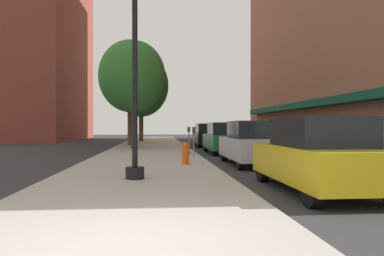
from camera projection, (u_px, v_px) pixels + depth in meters
name	position (u px, v px, depth m)	size (l,w,h in m)	color
ground_plane	(218.00, 151.00, 22.32)	(90.00, 90.00, 0.00)	#2D2D30
sidewalk_slab	(150.00, 149.00, 22.96)	(4.80, 50.00, 0.12)	#A8A399
building_far_background	(50.00, 48.00, 39.84)	(6.80, 18.00, 19.61)	brown
lamppost	(135.00, 58.00, 9.55)	(0.48, 0.48, 5.90)	black
fire_hydrant	(186.00, 153.00, 13.23)	(0.33, 0.26, 0.79)	#E05614
parking_meter_near	(194.00, 138.00, 16.62)	(0.14, 0.09, 1.31)	slate
parking_meter_far	(189.00, 136.00, 19.36)	(0.14, 0.09, 1.31)	slate
tree_near	(130.00, 76.00, 27.09)	(4.55, 4.55, 7.59)	#4C3823
tree_mid	(134.00, 77.00, 22.46)	(3.74, 3.74, 6.49)	#422D1E
tree_far	(141.00, 85.00, 33.69)	(4.92, 4.92, 7.85)	#4C3823
car_yellow	(317.00, 156.00, 8.34)	(1.80, 4.30, 1.66)	black
car_silver	(252.00, 144.00, 14.13)	(1.80, 4.30, 1.66)	black
car_green	(224.00, 138.00, 20.10)	(1.80, 4.30, 1.66)	black
car_black	(208.00, 135.00, 26.85)	(1.80, 4.30, 1.66)	black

